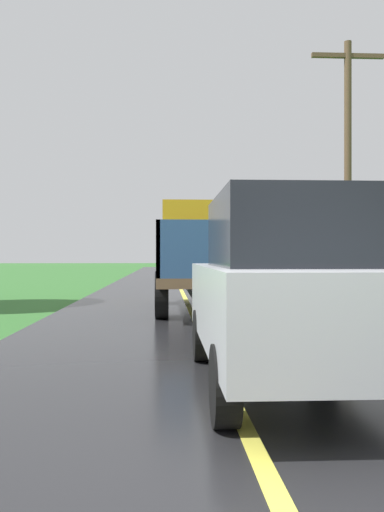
# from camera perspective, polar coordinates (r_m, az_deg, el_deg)

# --- Properties ---
(banana_truck_near) EXTENTS (2.38, 5.82, 2.80)m
(banana_truck_near) POSITION_cam_1_polar(r_m,az_deg,el_deg) (13.49, 1.18, 0.31)
(banana_truck_near) COLOR #2D2D30
(banana_truck_near) RESTS_ON road_surface
(utility_pole_roadside) EXTENTS (2.04, 0.20, 7.38)m
(utility_pole_roadside) POSITION_cam_1_polar(r_m,az_deg,el_deg) (15.28, 16.76, 9.75)
(utility_pole_roadside) COLOR brown
(utility_pole_roadside) RESTS_ON ground
(following_car) EXTENTS (1.74, 4.10, 1.92)m
(following_car) POSITION_cam_1_polar(r_m,az_deg,el_deg) (5.34, 10.37, -3.53)
(following_car) COLOR #B7BABF
(following_car) RESTS_ON road_surface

